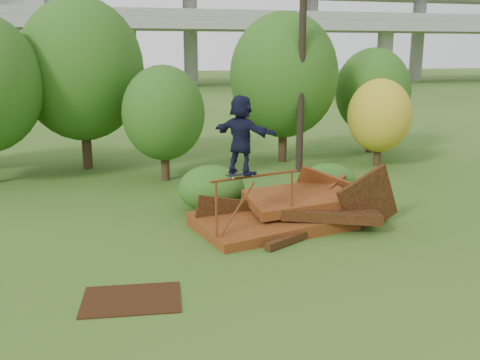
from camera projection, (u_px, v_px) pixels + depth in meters
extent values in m
plane|color=#2D5116|center=(297.00, 267.00, 11.98)|extent=(240.00, 240.00, 0.00)
cube|color=#4A1E0D|center=(273.00, 221.00, 14.67)|extent=(4.54, 3.31, 0.68)
cube|color=black|center=(328.00, 212.00, 14.70)|extent=(3.05, 2.38, 0.52)
cube|color=#4A1E0D|center=(298.00, 199.00, 14.93)|extent=(2.84, 1.91, 0.58)
cube|color=black|center=(368.00, 203.00, 14.73)|extent=(2.12, 0.59, 2.09)
cube|color=#4A1E0D|center=(320.00, 194.00, 15.97)|extent=(1.62, 1.21, 1.81)
cube|color=black|center=(227.00, 214.00, 14.70)|extent=(1.92, 0.30, 1.24)
cube|color=black|center=(298.00, 236.00, 13.63)|extent=(2.11, 1.26, 0.19)
cube|color=#4A1E0D|center=(337.00, 183.00, 15.69)|extent=(0.98, 0.89, 0.29)
cylinder|color=maroon|center=(216.00, 215.00, 12.98)|extent=(0.06, 0.06, 1.69)
cylinder|color=maroon|center=(291.00, 202.00, 14.08)|extent=(0.06, 0.06, 1.69)
cylinder|color=maroon|center=(256.00, 176.00, 13.33)|extent=(2.46, 0.74, 0.06)
cube|color=black|center=(241.00, 174.00, 13.10)|extent=(0.81, 0.41, 0.03)
cylinder|color=beige|center=(233.00, 178.00, 12.90)|extent=(0.06, 0.04, 0.06)
cylinder|color=beige|center=(229.00, 176.00, 13.05)|extent=(0.06, 0.04, 0.06)
cylinder|color=beige|center=(253.00, 175.00, 13.18)|extent=(0.06, 0.04, 0.06)
cylinder|color=beige|center=(249.00, 174.00, 13.32)|extent=(0.06, 0.04, 0.06)
imported|color=black|center=(241.00, 135.00, 12.87)|extent=(1.56, 1.74, 1.92)
cube|color=black|center=(132.00, 299.00, 10.41)|extent=(2.04, 1.56, 0.03)
cylinder|color=black|center=(87.00, 142.00, 21.86)|extent=(0.39, 0.39, 2.16)
ellipsoid|color=#1F5015|center=(82.00, 70.00, 21.17)|extent=(4.90, 4.90, 5.64)
cylinder|color=black|center=(165.00, 162.00, 19.91)|extent=(0.32, 0.32, 1.39)
ellipsoid|color=#1F5015|center=(164.00, 113.00, 19.48)|extent=(3.02, 3.02, 3.47)
cylinder|color=black|center=(283.00, 139.00, 23.23)|extent=(0.37, 0.37, 2.00)
ellipsoid|color=#1F5015|center=(284.00, 75.00, 22.59)|extent=(4.58, 4.58, 5.27)
cylinder|color=black|center=(377.00, 152.00, 22.46)|extent=(0.30, 0.30, 1.13)
ellipsoid|color=#A58C19|center=(380.00, 115.00, 22.10)|extent=(2.63, 2.63, 3.03)
cylinder|color=black|center=(370.00, 136.00, 25.41)|extent=(0.34, 0.34, 1.58)
ellipsoid|color=#1F5015|center=(373.00, 91.00, 24.92)|extent=(3.48, 3.48, 4.00)
ellipsoid|color=#1F5015|center=(212.00, 188.00, 16.10)|extent=(2.01, 1.86, 1.39)
ellipsoid|color=#1F5015|center=(329.00, 183.00, 16.96)|extent=(1.80, 1.65, 1.27)
cylinder|color=black|center=(302.00, 36.00, 20.26)|extent=(0.28, 0.28, 10.53)
cube|color=gray|center=(127.00, 24.00, 66.46)|extent=(160.00, 9.00, 1.40)
cylinder|color=gray|center=(128.00, 57.00, 67.40)|extent=(2.20, 2.20, 8.00)
cylinder|color=gray|center=(264.00, 56.00, 71.89)|extent=(2.20, 2.20, 8.00)
cube|color=#9E9E99|center=(26.00, 0.00, 100.51)|extent=(14.00, 14.00, 28.00)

